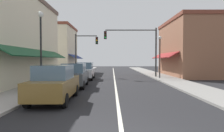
{
  "coord_description": "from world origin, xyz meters",
  "views": [
    {
      "loc": [
        -0.27,
        -4.29,
        2.02
      ],
      "look_at": [
        -0.22,
        13.19,
        1.48
      ],
      "focal_mm": 31.04,
      "sensor_mm": 36.0,
      "label": 1
    }
  ],
  "objects_px": {
    "parked_car_third_left": "(85,71)",
    "traffic_signal_left_corner": "(83,48)",
    "parked_car_nearest_left": "(54,83)",
    "traffic_signal_mast_arm": "(137,43)",
    "parked_car_second_left": "(74,75)",
    "street_lamp_right_mid": "(159,50)",
    "street_lamp_left_near": "(40,38)"
  },
  "relations": [
    {
      "from": "traffic_signal_mast_arm",
      "to": "street_lamp_left_near",
      "type": "distance_m",
      "value": 12.35
    },
    {
      "from": "parked_car_third_left",
      "to": "traffic_signal_mast_arm",
      "type": "xyz_separation_m",
      "value": [
        5.74,
        2.03,
        3.08
      ]
    },
    {
      "from": "parked_car_second_left",
      "to": "parked_car_nearest_left",
      "type": "bearing_deg",
      "value": -91.35
    },
    {
      "from": "traffic_signal_mast_arm",
      "to": "street_lamp_right_mid",
      "type": "relative_size",
      "value": 1.33
    },
    {
      "from": "street_lamp_right_mid",
      "to": "traffic_signal_left_corner",
      "type": "bearing_deg",
      "value": 157.37
    },
    {
      "from": "parked_car_second_left",
      "to": "traffic_signal_mast_arm",
      "type": "distance_m",
      "value": 10.22
    },
    {
      "from": "street_lamp_right_mid",
      "to": "parked_car_third_left",
      "type": "bearing_deg",
      "value": -177.8
    },
    {
      "from": "parked_car_third_left",
      "to": "street_lamp_right_mid",
      "type": "height_order",
      "value": "street_lamp_right_mid"
    },
    {
      "from": "parked_car_nearest_left",
      "to": "traffic_signal_mast_arm",
      "type": "distance_m",
      "value": 14.4
    },
    {
      "from": "traffic_signal_left_corner",
      "to": "traffic_signal_mast_arm",
      "type": "bearing_deg",
      "value": -16.07
    },
    {
      "from": "parked_car_second_left",
      "to": "traffic_signal_mast_arm",
      "type": "relative_size",
      "value": 0.68
    },
    {
      "from": "street_lamp_right_mid",
      "to": "traffic_signal_mast_arm",
      "type": "bearing_deg",
      "value": 141.01
    },
    {
      "from": "parked_car_third_left",
      "to": "traffic_signal_left_corner",
      "type": "height_order",
      "value": "traffic_signal_left_corner"
    },
    {
      "from": "parked_car_nearest_left",
      "to": "street_lamp_right_mid",
      "type": "distance_m",
      "value": 13.8
    },
    {
      "from": "parked_car_nearest_left",
      "to": "street_lamp_right_mid",
      "type": "bearing_deg",
      "value": 53.75
    },
    {
      "from": "traffic_signal_left_corner",
      "to": "street_lamp_right_mid",
      "type": "bearing_deg",
      "value": -22.63
    },
    {
      "from": "parked_car_second_left",
      "to": "traffic_signal_left_corner",
      "type": "bearing_deg",
      "value": 93.02
    },
    {
      "from": "parked_car_third_left",
      "to": "traffic_signal_left_corner",
      "type": "xyz_separation_m",
      "value": [
        -0.77,
        3.91,
        2.6
      ]
    },
    {
      "from": "parked_car_nearest_left",
      "to": "traffic_signal_mast_arm",
      "type": "xyz_separation_m",
      "value": [
        5.73,
        12.84,
        3.08
      ]
    },
    {
      "from": "parked_car_nearest_left",
      "to": "traffic_signal_mast_arm",
      "type": "height_order",
      "value": "traffic_signal_mast_arm"
    },
    {
      "from": "parked_car_second_left",
      "to": "street_lamp_right_mid",
      "type": "xyz_separation_m",
      "value": [
        7.88,
        6.14,
        2.21
      ]
    },
    {
      "from": "street_lamp_left_near",
      "to": "street_lamp_right_mid",
      "type": "height_order",
      "value": "street_lamp_left_near"
    },
    {
      "from": "traffic_signal_mast_arm",
      "to": "street_lamp_right_mid",
      "type": "bearing_deg",
      "value": -38.99
    },
    {
      "from": "street_lamp_left_near",
      "to": "parked_car_third_left",
      "type": "bearing_deg",
      "value": 77.11
    },
    {
      "from": "parked_car_second_left",
      "to": "traffic_signal_mast_arm",
      "type": "xyz_separation_m",
      "value": [
        5.74,
        7.87,
        3.08
      ]
    },
    {
      "from": "traffic_signal_mast_arm",
      "to": "parked_car_third_left",
      "type": "bearing_deg",
      "value": -160.5
    },
    {
      "from": "parked_car_nearest_left",
      "to": "traffic_signal_mast_arm",
      "type": "bearing_deg",
      "value": 65.01
    },
    {
      "from": "traffic_signal_mast_arm",
      "to": "street_lamp_right_mid",
      "type": "xyz_separation_m",
      "value": [
        2.14,
        -1.73,
        -0.87
      ]
    },
    {
      "from": "parked_car_nearest_left",
      "to": "street_lamp_right_mid",
      "type": "xyz_separation_m",
      "value": [
        7.87,
        11.11,
        2.21
      ]
    },
    {
      "from": "traffic_signal_mast_arm",
      "to": "parked_car_nearest_left",
      "type": "bearing_deg",
      "value": -114.06
    },
    {
      "from": "parked_car_nearest_left",
      "to": "traffic_signal_left_corner",
      "type": "relative_size",
      "value": 0.78
    },
    {
      "from": "parked_car_second_left",
      "to": "traffic_signal_left_corner",
      "type": "relative_size",
      "value": 0.78
    }
  ]
}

